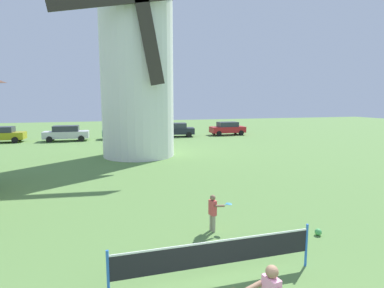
{
  "coord_description": "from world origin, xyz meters",
  "views": [
    {
      "loc": [
        -2.2,
        -3.66,
        4.12
      ],
      "look_at": [
        0.16,
        4.45,
        2.92
      ],
      "focal_mm": 28.67,
      "sensor_mm": 36.0,
      "label": 1
    }
  ],
  "objects_px": {
    "stray_ball": "(318,232)",
    "parked_car_red": "(228,128)",
    "parked_car_black": "(176,130)",
    "parked_car_silver": "(66,133)",
    "parked_car_green": "(122,131)",
    "parked_car_mustard": "(0,134)",
    "tennis_net": "(217,253)",
    "windmill": "(137,55)",
    "player_far": "(213,211)"
  },
  "relations": [
    {
      "from": "parked_car_mustard",
      "to": "parked_car_green",
      "type": "height_order",
      "value": "same"
    },
    {
      "from": "windmill",
      "to": "player_far",
      "type": "bearing_deg",
      "value": -87.22
    },
    {
      "from": "stray_ball",
      "to": "parked_car_red",
      "type": "distance_m",
      "value": 27.78
    },
    {
      "from": "windmill",
      "to": "parked_car_mustard",
      "type": "distance_m",
      "value": 17.86
    },
    {
      "from": "stray_ball",
      "to": "parked_car_red",
      "type": "xyz_separation_m",
      "value": [
        8.14,
        26.55,
        0.71
      ]
    },
    {
      "from": "windmill",
      "to": "stray_ball",
      "type": "xyz_separation_m",
      "value": [
        3.7,
        -15.46,
        -7.27
      ]
    },
    {
      "from": "stray_ball",
      "to": "parked_car_silver",
      "type": "height_order",
      "value": "parked_car_silver"
    },
    {
      "from": "parked_car_mustard",
      "to": "parked_car_red",
      "type": "xyz_separation_m",
      "value": [
        24.19,
        -0.02,
        -0.0
      ]
    },
    {
      "from": "parked_car_green",
      "to": "parked_car_silver",
      "type": "bearing_deg",
      "value": -177.36
    },
    {
      "from": "player_far",
      "to": "parked_car_silver",
      "type": "xyz_separation_m",
      "value": [
        -6.88,
        24.88,
        0.13
      ]
    },
    {
      "from": "tennis_net",
      "to": "windmill",
      "type": "bearing_deg",
      "value": 89.38
    },
    {
      "from": "windmill",
      "to": "parked_car_red",
      "type": "relative_size",
      "value": 3.85
    },
    {
      "from": "parked_car_green",
      "to": "parked_car_black",
      "type": "bearing_deg",
      "value": 2.64
    },
    {
      "from": "parked_car_red",
      "to": "parked_car_green",
      "type": "bearing_deg",
      "value": -179.0
    },
    {
      "from": "windmill",
      "to": "parked_car_red",
      "type": "bearing_deg",
      "value": 43.14
    },
    {
      "from": "windmill",
      "to": "parked_car_red",
      "type": "distance_m",
      "value": 17.5
    },
    {
      "from": "parked_car_silver",
      "to": "parked_car_green",
      "type": "distance_m",
      "value": 5.61
    },
    {
      "from": "tennis_net",
      "to": "player_far",
      "type": "distance_m",
      "value": 2.74
    },
    {
      "from": "parked_car_green",
      "to": "parked_car_black",
      "type": "relative_size",
      "value": 0.97
    },
    {
      "from": "player_far",
      "to": "parked_car_mustard",
      "type": "relative_size",
      "value": 0.27
    },
    {
      "from": "tennis_net",
      "to": "player_far",
      "type": "relative_size",
      "value": 4.05
    },
    {
      "from": "tennis_net",
      "to": "parked_car_silver",
      "type": "bearing_deg",
      "value": 102.33
    },
    {
      "from": "windmill",
      "to": "stray_ball",
      "type": "relative_size",
      "value": 77.22
    },
    {
      "from": "stray_ball",
      "to": "parked_car_mustard",
      "type": "distance_m",
      "value": 31.05
    },
    {
      "from": "stray_ball",
      "to": "parked_car_silver",
      "type": "bearing_deg",
      "value": 110.77
    },
    {
      "from": "parked_car_green",
      "to": "parked_car_black",
      "type": "height_order",
      "value": "same"
    },
    {
      "from": "parked_car_black",
      "to": "parked_car_red",
      "type": "distance_m",
      "value": 6.34
    },
    {
      "from": "player_far",
      "to": "parked_car_red",
      "type": "relative_size",
      "value": 0.29
    },
    {
      "from": "tennis_net",
      "to": "parked_car_red",
      "type": "bearing_deg",
      "value": 66.73
    },
    {
      "from": "player_far",
      "to": "parked_car_black",
      "type": "relative_size",
      "value": 0.27
    },
    {
      "from": "parked_car_silver",
      "to": "parked_car_black",
      "type": "relative_size",
      "value": 1.02
    },
    {
      "from": "tennis_net",
      "to": "parked_car_black",
      "type": "relative_size",
      "value": 1.11
    },
    {
      "from": "stray_ball",
      "to": "parked_car_black",
      "type": "distance_m",
      "value": 26.69
    },
    {
      "from": "parked_car_green",
      "to": "parked_car_red",
      "type": "distance_m",
      "value": 12.43
    },
    {
      "from": "stray_ball",
      "to": "player_far",
      "type": "bearing_deg",
      "value": 158.26
    },
    {
      "from": "tennis_net",
      "to": "parked_car_red",
      "type": "height_order",
      "value": "parked_car_red"
    },
    {
      "from": "windmill",
      "to": "parked_car_black",
      "type": "bearing_deg",
      "value": 63.77
    },
    {
      "from": "stray_ball",
      "to": "parked_car_mustard",
      "type": "xyz_separation_m",
      "value": [
        -16.05,
        26.57,
        0.71
      ]
    },
    {
      "from": "player_far",
      "to": "parked_car_green",
      "type": "height_order",
      "value": "parked_car_green"
    },
    {
      "from": "stray_ball",
      "to": "parked_car_red",
      "type": "relative_size",
      "value": 0.05
    },
    {
      "from": "player_far",
      "to": "stray_ball",
      "type": "xyz_separation_m",
      "value": [
        3.0,
        -1.2,
        -0.57
      ]
    },
    {
      "from": "player_far",
      "to": "parked_car_red",
      "type": "xyz_separation_m",
      "value": [
        11.14,
        25.35,
        0.13
      ]
    },
    {
      "from": "stray_ball",
      "to": "parked_car_mustard",
      "type": "height_order",
      "value": "parked_car_mustard"
    },
    {
      "from": "parked_car_mustard",
      "to": "windmill",
      "type": "bearing_deg",
      "value": -41.99
    },
    {
      "from": "parked_car_mustard",
      "to": "parked_car_red",
      "type": "bearing_deg",
      "value": -0.05
    },
    {
      "from": "stray_ball",
      "to": "parked_car_green",
      "type": "relative_size",
      "value": 0.05
    },
    {
      "from": "windmill",
      "to": "parked_car_silver",
      "type": "distance_m",
      "value": 13.93
    },
    {
      "from": "parked_car_mustard",
      "to": "tennis_net",
      "type": "bearing_deg",
      "value": -66.5
    },
    {
      "from": "player_far",
      "to": "stray_ball",
      "type": "bearing_deg",
      "value": -21.74
    },
    {
      "from": "windmill",
      "to": "parked_car_mustard",
      "type": "relative_size",
      "value": 3.57
    }
  ]
}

